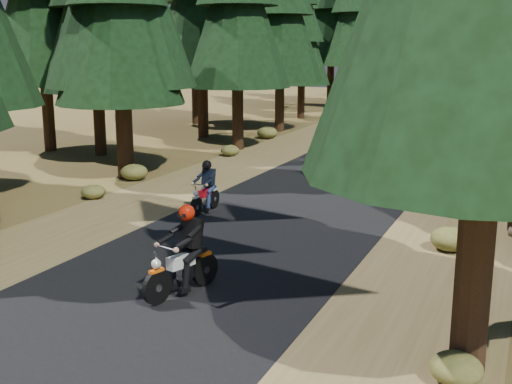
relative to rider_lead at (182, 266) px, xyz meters
The scene contains 7 objects.
ground 2.88m from the rider_lead, 96.89° to the left, with size 120.00×120.00×0.00m, color #4D3A1B.
road 7.83m from the rider_lead, 92.49° to the left, with size 6.00×100.00×0.01m, color black.
shoulder_l 9.25m from the rider_lead, 122.33° to the left, with size 3.20×100.00×0.01m, color brown.
shoulder_r 8.91m from the rider_lead, 61.36° to the left, with size 3.20×100.00×0.01m, color brown.
understory_shrubs 10.11m from the rider_lead, 86.31° to the left, with size 15.16×30.60×0.65m.
rider_lead is the anchor object (origin of this frame).
rider_follow 6.24m from the rider_lead, 114.03° to the left, with size 0.51×1.67×1.49m.
Camera 1 is at (6.28, -12.83, 4.65)m, focal length 45.00 mm.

